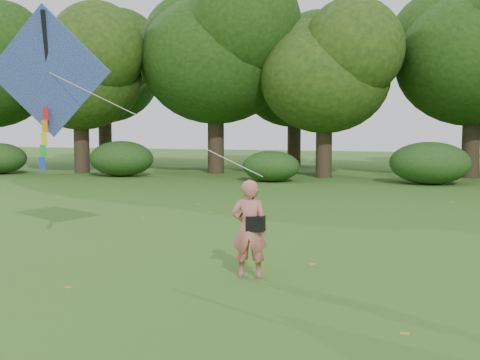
# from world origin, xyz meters

# --- Properties ---
(ground) EXTENTS (100.00, 100.00, 0.00)m
(ground) POSITION_xyz_m (0.00, 0.00, 0.00)
(ground) COLOR #265114
(ground) RESTS_ON ground
(man_kite_flyer) EXTENTS (0.68, 0.50, 1.71)m
(man_kite_flyer) POSITION_xyz_m (-0.30, 0.00, 0.85)
(man_kite_flyer) COLOR #CA645F
(man_kite_flyer) RESTS_ON ground
(crossbody_bag) EXTENTS (0.43, 0.20, 0.69)m
(crossbody_bag) POSITION_xyz_m (-0.18, -0.03, 0.97)
(crossbody_bag) COLOR black
(crossbody_bag) RESTS_ON ground
(flying_kite) EXTENTS (6.31, 1.60, 3.40)m
(flying_kite) POSITION_xyz_m (-4.97, 1.19, 3.69)
(flying_kite) COLOR #24309C
(flying_kite) RESTS_ON ground
(tree_line) EXTENTS (54.70, 15.30, 9.48)m
(tree_line) POSITION_xyz_m (1.67, 22.88, 5.60)
(tree_line) COLOR #3A2D1E
(tree_line) RESTS_ON ground
(shrub_band) EXTENTS (39.15, 3.22, 1.88)m
(shrub_band) POSITION_xyz_m (-0.72, 17.60, 0.86)
(shrub_band) COLOR #264919
(shrub_band) RESTS_ON ground
(fallen_leaves) EXTENTS (10.43, 14.83, 0.01)m
(fallen_leaves) POSITION_xyz_m (0.58, 3.26, 0.01)
(fallen_leaves) COLOR olive
(fallen_leaves) RESTS_ON ground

